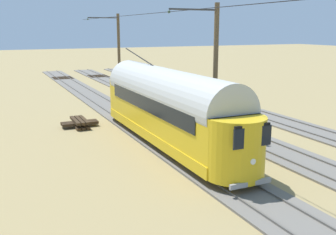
% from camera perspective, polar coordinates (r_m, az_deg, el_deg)
% --- Properties ---
extents(ground_plane, '(220.00, 220.00, 0.00)m').
position_cam_1_polar(ground_plane, '(26.51, 7.23, -1.33)').
color(ground_plane, '#937F51').
extents(track_streetcar_siding, '(2.80, 80.00, 0.18)m').
position_cam_1_polar(track_streetcar_siding, '(29.50, 14.82, -0.10)').
color(track_streetcar_siding, '#666059').
rests_on(track_streetcar_siding, ground).
extents(track_adjacent_siding, '(2.80, 80.00, 0.18)m').
position_cam_1_polar(track_adjacent_siding, '(26.76, 6.88, -1.07)').
color(track_adjacent_siding, '#666059').
rests_on(track_adjacent_siding, ground).
extents(track_third_siding, '(2.80, 80.00, 0.18)m').
position_cam_1_polar(track_third_siding, '(24.64, -2.65, -2.21)').
color(track_third_siding, '#666059').
rests_on(track_third_siding, ground).
extents(vintage_streetcar, '(2.65, 15.80, 4.96)m').
position_cam_1_polar(vintage_streetcar, '(21.81, -0.11, 1.75)').
color(vintage_streetcar, gold).
rests_on(vintage_streetcar, ground).
extents(catenary_pole_foreground, '(3.17, 0.28, 7.86)m').
position_cam_1_polar(catenary_pole_foreground, '(39.06, -7.30, 9.31)').
color(catenary_pole_foreground, brown).
rests_on(catenary_pole_foreground, ground).
extents(catenary_pole_mid_near, '(3.17, 0.28, 7.86)m').
position_cam_1_polar(catenary_pole_mid_near, '(22.68, 6.75, 6.85)').
color(catenary_pole_mid_near, brown).
rests_on(catenary_pole_mid_near, ground).
extents(overhead_wire_run, '(2.96, 39.89, 0.18)m').
position_cam_1_polar(overhead_wire_run, '(21.98, -0.62, 15.11)').
color(overhead_wire_run, black).
rests_on(overhead_wire_run, ground).
extents(switch_stand, '(0.50, 0.30, 1.24)m').
position_cam_1_polar(switch_stand, '(35.77, 9.35, 3.43)').
color(switch_stand, black).
rests_on(switch_stand, ground).
extents(spare_tie_stack, '(2.40, 2.40, 0.54)m').
position_cam_1_polar(spare_tie_stack, '(26.85, -12.76, -0.78)').
color(spare_tie_stack, '#382819').
rests_on(spare_tie_stack, ground).
extents(track_end_bumper, '(1.80, 0.60, 0.80)m').
position_cam_1_polar(track_end_bumper, '(34.23, -0.76, 2.67)').
color(track_end_bumper, '#B2A519').
rests_on(track_end_bumper, ground).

